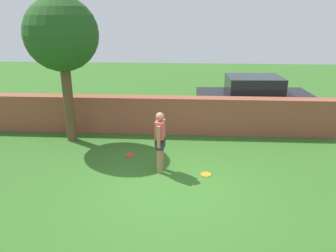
{
  "coord_description": "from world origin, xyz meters",
  "views": [
    {
      "loc": [
        0.35,
        -6.81,
        4.0
      ],
      "look_at": [
        -0.16,
        1.66,
        1.0
      ],
      "focal_mm": 34.66,
      "sensor_mm": 36.0,
      "label": 1
    }
  ],
  "objects_px": {
    "car": "(253,99)",
    "frisbee_red": "(130,155)",
    "frisbee_orange": "(206,174)",
    "tree": "(62,36)",
    "person": "(160,139)"
  },
  "relations": [
    {
      "from": "car",
      "to": "frisbee_red",
      "type": "xyz_separation_m",
      "value": [
        -4.15,
        -3.53,
        -0.85
      ]
    },
    {
      "from": "person",
      "to": "frisbee_red",
      "type": "distance_m",
      "value": 1.61
    },
    {
      "from": "tree",
      "to": "frisbee_red",
      "type": "xyz_separation_m",
      "value": [
        2.11,
        -1.1,
        -3.31
      ]
    },
    {
      "from": "tree",
      "to": "person",
      "type": "relative_size",
      "value": 2.76
    },
    {
      "from": "frisbee_orange",
      "to": "car",
      "type": "bearing_deg",
      "value": 66.78
    },
    {
      "from": "car",
      "to": "frisbee_red",
      "type": "height_order",
      "value": "car"
    },
    {
      "from": "tree",
      "to": "car",
      "type": "height_order",
      "value": "tree"
    },
    {
      "from": "person",
      "to": "frisbee_orange",
      "type": "height_order",
      "value": "person"
    },
    {
      "from": "frisbee_orange",
      "to": "tree",
      "type": "bearing_deg",
      "value": 153.01
    },
    {
      "from": "tree",
      "to": "frisbee_red",
      "type": "distance_m",
      "value": 4.08
    },
    {
      "from": "car",
      "to": "frisbee_orange",
      "type": "height_order",
      "value": "car"
    },
    {
      "from": "person",
      "to": "car",
      "type": "height_order",
      "value": "car"
    },
    {
      "from": "car",
      "to": "frisbee_orange",
      "type": "distance_m",
      "value": 5.09
    },
    {
      "from": "frisbee_orange",
      "to": "frisbee_red",
      "type": "relative_size",
      "value": 1.0
    },
    {
      "from": "tree",
      "to": "frisbee_orange",
      "type": "xyz_separation_m",
      "value": [
        4.29,
        -2.18,
        -3.31
      ]
    }
  ]
}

